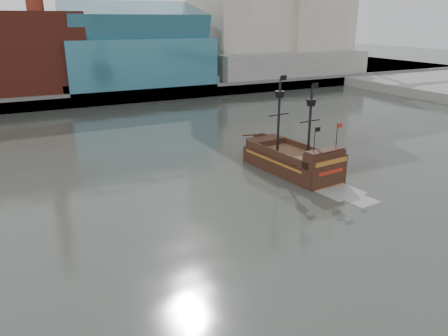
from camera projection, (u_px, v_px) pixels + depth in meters
ground at (286, 257)px, 30.34m from camera, size 400.00×400.00×0.00m
promenade_far at (73, 82)px, 107.62m from camera, size 220.00×60.00×2.00m
seawall at (98, 99)px, 82.64m from camera, size 220.00×1.00×2.60m
crane_a at (352, 6)px, 126.94m from camera, size 22.50×4.00×32.25m
crane_b at (352, 19)px, 140.63m from camera, size 19.10×4.00×26.25m
pirate_ship at (292, 163)px, 47.08m from camera, size 5.82×14.94×10.91m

